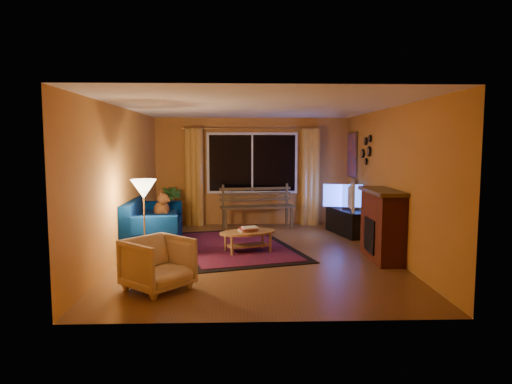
{
  "coord_description": "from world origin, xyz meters",
  "views": [
    {
      "loc": [
        -0.26,
        -7.69,
        1.89
      ],
      "look_at": [
        0.0,
        0.3,
        1.05
      ],
      "focal_mm": 32.0,
      "sensor_mm": 36.0,
      "label": 1
    }
  ],
  "objects_px": {
    "floor_lamp": "(144,223)",
    "sofa": "(154,222)",
    "tv_console": "(347,222)",
    "bench": "(257,218)",
    "armchair": "(158,261)",
    "coffee_table": "(248,242)"
  },
  "relations": [
    {
      "from": "coffee_table",
      "to": "tv_console",
      "type": "bearing_deg",
      "value": 35.65
    },
    {
      "from": "bench",
      "to": "tv_console",
      "type": "xyz_separation_m",
      "value": [
        1.87,
        -0.71,
        0.02
      ]
    },
    {
      "from": "bench",
      "to": "floor_lamp",
      "type": "xyz_separation_m",
      "value": [
        -1.88,
        -2.97,
        0.42
      ]
    },
    {
      "from": "sofa",
      "to": "coffee_table",
      "type": "height_order",
      "value": "sofa"
    },
    {
      "from": "floor_lamp",
      "to": "sofa",
      "type": "bearing_deg",
      "value": 94.07
    },
    {
      "from": "sofa",
      "to": "coffee_table",
      "type": "bearing_deg",
      "value": -23.52
    },
    {
      "from": "bench",
      "to": "floor_lamp",
      "type": "bearing_deg",
      "value": -132.94
    },
    {
      "from": "sofa",
      "to": "tv_console",
      "type": "relative_size",
      "value": 1.75
    },
    {
      "from": "bench",
      "to": "tv_console",
      "type": "bearing_deg",
      "value": -31.52
    },
    {
      "from": "armchair",
      "to": "sofa",
      "type": "bearing_deg",
      "value": 53.22
    },
    {
      "from": "coffee_table",
      "to": "bench",
      "type": "bearing_deg",
      "value": 83.66
    },
    {
      "from": "bench",
      "to": "coffee_table",
      "type": "relative_size",
      "value": 1.62
    },
    {
      "from": "floor_lamp",
      "to": "coffee_table",
      "type": "distance_m",
      "value": 1.86
    },
    {
      "from": "bench",
      "to": "sofa",
      "type": "distance_m",
      "value": 2.59
    },
    {
      "from": "floor_lamp",
      "to": "coffee_table",
      "type": "bearing_deg",
      "value": 24.39
    },
    {
      "from": "sofa",
      "to": "tv_console",
      "type": "height_order",
      "value": "sofa"
    },
    {
      "from": "bench",
      "to": "tv_console",
      "type": "distance_m",
      "value": 2.0
    },
    {
      "from": "bench",
      "to": "coffee_table",
      "type": "xyz_separation_m",
      "value": [
        -0.25,
        -2.23,
        -0.06
      ]
    },
    {
      "from": "floor_lamp",
      "to": "tv_console",
      "type": "height_order",
      "value": "floor_lamp"
    },
    {
      "from": "armchair",
      "to": "tv_console",
      "type": "xyz_separation_m",
      "value": [
        3.31,
        3.56,
        -0.12
      ]
    },
    {
      "from": "sofa",
      "to": "floor_lamp",
      "type": "bearing_deg",
      "value": -91.4
    },
    {
      "from": "bench",
      "to": "coffee_table",
      "type": "bearing_deg",
      "value": -106.92
    }
  ]
}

